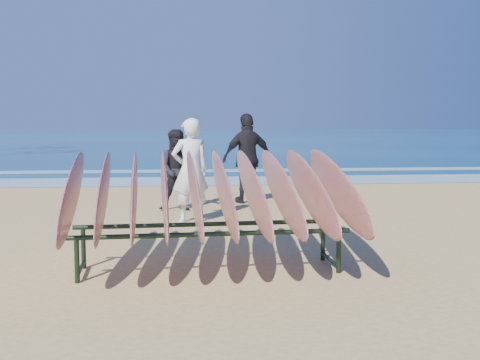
% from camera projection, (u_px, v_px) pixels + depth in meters
% --- Properties ---
extents(ground, '(120.00, 120.00, 0.00)m').
position_uv_depth(ground, '(246.00, 261.00, 7.58)').
color(ground, tan).
rests_on(ground, ground).
extents(ocean, '(160.00, 160.00, 0.00)m').
position_uv_depth(ocean, '(187.00, 137.00, 62.02)').
color(ocean, navy).
rests_on(ocean, ground).
extents(foam_near, '(160.00, 160.00, 0.00)m').
position_uv_depth(foam_near, '(208.00, 181.00, 17.48)').
color(foam_near, white).
rests_on(foam_near, ground).
extents(foam_far, '(160.00, 160.00, 0.00)m').
position_uv_depth(foam_far, '(203.00, 171.00, 20.94)').
color(foam_far, white).
rests_on(foam_far, ground).
extents(surfboard_rack, '(3.29, 2.82, 1.54)m').
position_uv_depth(surfboard_rack, '(209.00, 192.00, 7.01)').
color(surfboard_rack, black).
rests_on(surfboard_rack, ground).
extents(person_white, '(0.74, 0.57, 1.81)m').
position_uv_depth(person_white, '(190.00, 170.00, 10.44)').
color(person_white, silver).
rests_on(person_white, ground).
extents(person_dark_a, '(0.79, 0.62, 1.59)m').
position_uv_depth(person_dark_a, '(178.00, 170.00, 11.72)').
color(person_dark_a, black).
rests_on(person_dark_a, ground).
extents(person_dark_b, '(1.21, 0.76, 1.91)m').
position_uv_depth(person_dark_b, '(248.00, 158.00, 12.82)').
color(person_dark_b, black).
rests_on(person_dark_b, ground).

